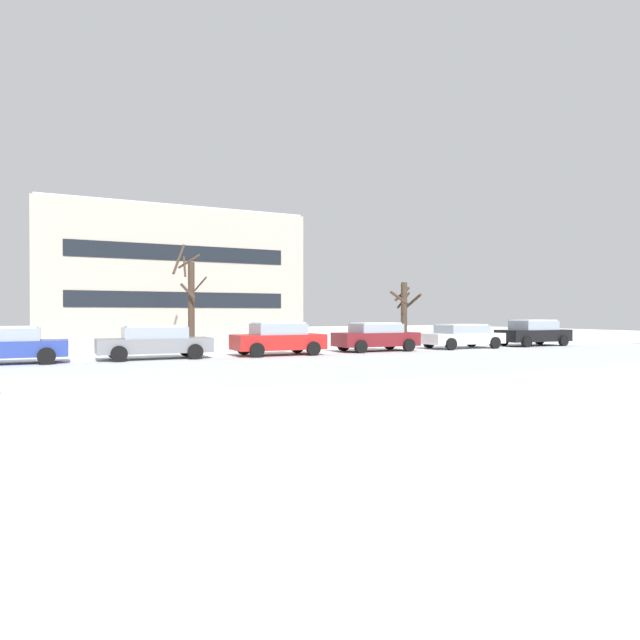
# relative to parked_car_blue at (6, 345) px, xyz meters

# --- Properties ---
(ground_plane) EXTENTS (120.00, 120.00, 0.00)m
(ground_plane) POSITION_rel_parked_car_blue_xyz_m (0.72, -9.53, -0.73)
(ground_plane) COLOR white
(road_surface) EXTENTS (80.00, 9.66, 0.00)m
(road_surface) POSITION_rel_parked_car_blue_xyz_m (0.72, -5.70, -0.72)
(road_surface) COLOR silver
(road_surface) RESTS_ON ground
(parked_car_blue) EXTENTS (4.28, 2.02, 1.42)m
(parked_car_blue) POSITION_rel_parked_car_blue_xyz_m (0.00, 0.00, 0.00)
(parked_car_blue) COLOR #283D93
(parked_car_blue) RESTS_ON ground
(parked_car_gray) EXTENTS (4.61, 2.02, 1.40)m
(parked_car_gray) POSITION_rel_parked_car_blue_xyz_m (5.42, -0.05, -0.01)
(parked_car_gray) COLOR slate
(parked_car_gray) RESTS_ON ground
(parked_car_red) EXTENTS (4.14, 2.11, 1.51)m
(parked_car_red) POSITION_rel_parked_car_blue_xyz_m (10.84, -0.35, 0.04)
(parked_car_red) COLOR red
(parked_car_red) RESTS_ON ground
(parked_car_maroon) EXTENTS (4.27, 2.04, 1.44)m
(parked_car_maroon) POSITION_rel_parked_car_blue_xyz_m (16.25, -0.04, 0.02)
(parked_car_maroon) COLOR maroon
(parked_car_maroon) RESTS_ON ground
(parked_car_white) EXTENTS (4.61, 2.15, 1.32)m
(parked_car_white) POSITION_rel_parked_car_blue_xyz_m (21.67, -0.16, -0.04)
(parked_car_white) COLOR white
(parked_car_white) RESTS_ON ground
(parked_car_black) EXTENTS (4.49, 2.04, 1.54)m
(parked_car_black) POSITION_rel_parked_car_blue_xyz_m (27.09, -0.13, 0.05)
(parked_car_black) COLOR black
(parked_car_black) RESTS_ON ground
(tree_far_mid) EXTENTS (1.69, 1.58, 5.42)m
(tree_far_mid) POSITION_rel_parked_car_blue_xyz_m (7.77, 3.67, 1.79)
(tree_far_mid) COLOR #423326
(tree_far_mid) RESTS_ON ground
(tree_far_left) EXTENTS (1.62, 1.56, 3.73)m
(tree_far_left) POSITION_rel_parked_car_blue_xyz_m (20.10, 3.02, 1.32)
(tree_far_left) COLOR #423326
(tree_far_left) RESTS_ON ground
(building_far_right) EXTENTS (15.44, 10.06, 8.18)m
(building_far_right) POSITION_rel_parked_car_blue_xyz_m (8.30, 13.30, 3.36)
(building_far_right) COLOR #B2A899
(building_far_right) RESTS_ON ground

